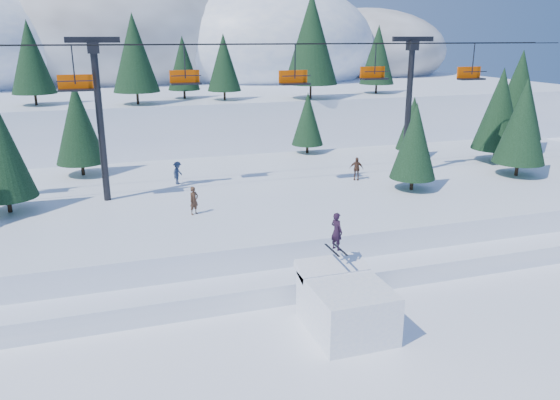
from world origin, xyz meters
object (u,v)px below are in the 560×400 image
object	(u,v)px
jump_kicker	(346,304)
banner_near	(403,275)
chairlift	(259,90)
banner_far	(453,261)

from	to	relation	value
jump_kicker	banner_near	world-z (taller)	jump_kicker
chairlift	banner_far	bearing A→B (deg)	-56.16
jump_kicker	chairlift	bearing A→B (deg)	87.94
jump_kicker	banner_near	xyz separation A→B (m)	(4.85, 3.26, -0.71)
chairlift	banner_far	world-z (taller)	chairlift
banner_near	banner_far	xyz separation A→B (m)	(3.69, 0.80, 0.00)
banner_far	chairlift	bearing A→B (deg)	123.84
jump_kicker	banner_far	size ratio (longest dim) A/B	1.79
chairlift	banner_near	bearing A→B (deg)	-71.37
jump_kicker	banner_far	bearing A→B (deg)	25.39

